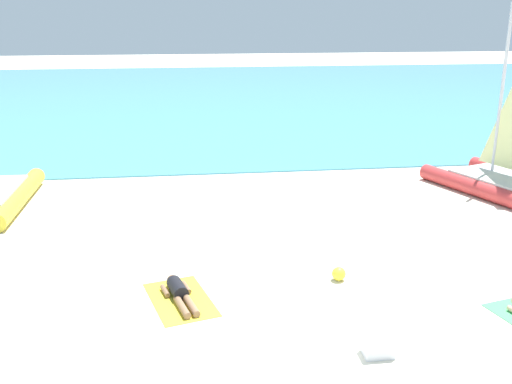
# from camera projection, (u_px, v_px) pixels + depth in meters

# --- Properties ---
(ground_plane) EXTENTS (120.00, 120.00, 0.00)m
(ground_plane) POSITION_uv_depth(u_px,v_px,m) (236.00, 182.00, 19.62)
(ground_plane) COLOR beige
(ocean_water) EXTENTS (120.00, 40.00, 0.05)m
(ocean_water) POSITION_uv_depth(u_px,v_px,m) (205.00, 95.00, 39.57)
(ocean_water) COLOR #4C9EB7
(ocean_water) RESTS_ON ground
(sailboat_red) EXTENTS (4.15, 5.08, 5.72)m
(sailboat_red) POSITION_uv_depth(u_px,v_px,m) (508.00, 166.00, 18.36)
(sailboat_red) COLOR #CC3838
(sailboat_red) RESTS_ON ground
(towel_middle) EXTENTS (1.55, 2.12, 0.01)m
(towel_middle) POSITION_uv_depth(u_px,v_px,m) (180.00, 300.00, 11.67)
(towel_middle) COLOR yellow
(towel_middle) RESTS_ON ground
(sunbather_middle) EXTENTS (0.78, 1.55, 0.30)m
(sunbather_middle) POSITION_uv_depth(u_px,v_px,m) (179.00, 292.00, 11.69)
(sunbather_middle) COLOR black
(sunbather_middle) RESTS_ON towel_middle
(beach_ball) EXTENTS (0.29, 0.29, 0.29)m
(beach_ball) POSITION_uv_depth(u_px,v_px,m) (339.00, 274.00, 12.47)
(beach_ball) COLOR yellow
(beach_ball) RESTS_ON ground
(cooler_box) EXTENTS (0.50, 0.36, 0.36)m
(cooler_box) POSITION_uv_depth(u_px,v_px,m) (378.00, 345.00, 9.75)
(cooler_box) COLOR white
(cooler_box) RESTS_ON ground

